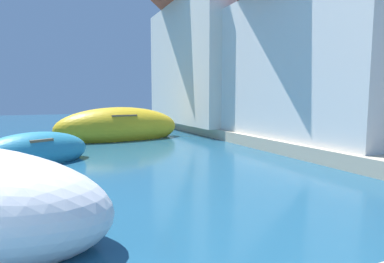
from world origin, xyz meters
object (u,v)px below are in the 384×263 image
(moored_boat_2, at_px, (119,128))
(quayside_tree, at_px, (248,79))
(moored_boat_5, at_px, (35,152))
(waterfront_building_main, at_px, (317,53))
(waterfront_building_annex, at_px, (221,55))

(moored_boat_2, relative_size, quayside_tree, 1.75)
(moored_boat_5, height_order, waterfront_building_main, waterfront_building_main)
(moored_boat_5, height_order, quayside_tree, quayside_tree)
(moored_boat_5, distance_m, waterfront_building_main, 11.99)
(waterfront_building_annex, xyz_separation_m, quayside_tree, (-0.86, -4.51, -1.88))
(waterfront_building_main, bearing_deg, moored_boat_5, 176.09)
(moored_boat_5, bearing_deg, moored_boat_2, -153.13)
(moored_boat_5, bearing_deg, waterfront_building_main, 150.10)
(waterfront_building_main, bearing_deg, quayside_tree, 102.11)
(waterfront_building_main, xyz_separation_m, waterfront_building_annex, (0.00, 8.52, 0.96))
(waterfront_building_main, relative_size, quayside_tree, 2.56)
(quayside_tree, bearing_deg, moored_boat_2, 165.52)
(moored_boat_2, xyz_separation_m, waterfront_building_annex, (7.60, 2.77, 4.45))
(moored_boat_2, distance_m, moored_boat_5, 6.24)
(waterfront_building_annex, distance_m, quayside_tree, 4.96)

